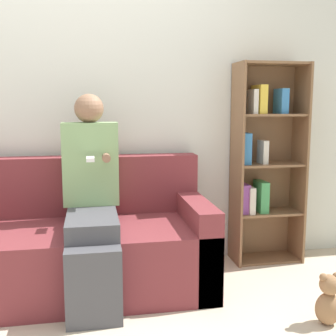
{
  "coord_description": "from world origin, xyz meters",
  "views": [
    {
      "loc": [
        0.16,
        -2.22,
        1.21
      ],
      "look_at": [
        0.67,
        0.55,
        0.78
      ],
      "focal_mm": 45.0,
      "sensor_mm": 36.0,
      "label": 1
    }
  ],
  "objects_px": {
    "teddy_bear": "(329,300)",
    "adult_seated": "(91,195)",
    "couch": "(45,248)",
    "bookshelf": "(263,161)"
  },
  "relations": [
    {
      "from": "couch",
      "to": "teddy_bear",
      "type": "bearing_deg",
      "value": -24.95
    },
    {
      "from": "bookshelf",
      "to": "teddy_bear",
      "type": "xyz_separation_m",
      "value": [
        -0.03,
        -1.03,
        -0.64
      ]
    },
    {
      "from": "couch",
      "to": "adult_seated",
      "type": "xyz_separation_m",
      "value": [
        0.3,
        -0.1,
        0.36
      ]
    },
    {
      "from": "couch",
      "to": "bookshelf",
      "type": "distance_m",
      "value": 1.71
    },
    {
      "from": "couch",
      "to": "bookshelf",
      "type": "bearing_deg",
      "value": 10.36
    },
    {
      "from": "couch",
      "to": "teddy_bear",
      "type": "xyz_separation_m",
      "value": [
        1.58,
        -0.73,
        -0.15
      ]
    },
    {
      "from": "teddy_bear",
      "to": "adult_seated",
      "type": "bearing_deg",
      "value": 153.68
    },
    {
      "from": "adult_seated",
      "to": "bookshelf",
      "type": "xyz_separation_m",
      "value": [
        1.3,
        0.4,
        0.13
      ]
    },
    {
      "from": "adult_seated",
      "to": "bookshelf",
      "type": "distance_m",
      "value": 1.37
    },
    {
      "from": "adult_seated",
      "to": "bookshelf",
      "type": "height_order",
      "value": "bookshelf"
    }
  ]
}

